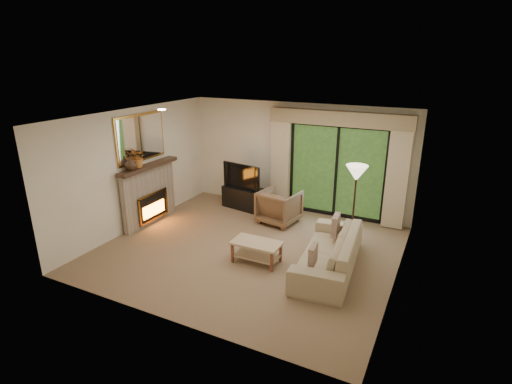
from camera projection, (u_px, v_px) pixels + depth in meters
The scene contains 22 objects.
floor at pixel (249, 249), 7.88m from camera, with size 5.50×5.50×0.00m, color #866A50.
ceiling at pixel (248, 117), 7.04m from camera, with size 5.50×5.50×0.00m, color white.
wall_back at pixel (297, 158), 9.57m from camera, with size 5.00×5.00×0.00m, color silver.
wall_front at pixel (163, 239), 5.34m from camera, with size 5.00×5.00×0.00m, color silver.
wall_left at pixel (136, 169), 8.62m from camera, with size 5.00×5.00×0.00m, color silver.
wall_right at pixel (403, 211), 6.30m from camera, with size 5.00×5.00×0.00m, color silver.
fireplace at pixel (149, 194), 8.94m from camera, with size 0.24×1.70×1.37m, color gray, non-canonical shape.
mirror at pixel (141, 138), 8.56m from camera, with size 0.07×1.45×1.02m, color #B87D32, non-canonical shape.
sliding_door at pixel (336, 171), 9.17m from camera, with size 2.26×0.10×2.16m, color black, non-canonical shape.
curtain_left at pixel (281, 161), 9.62m from camera, with size 0.45×0.18×2.35m, color #C9B38F.
curtain_right at pixel (398, 176), 8.48m from camera, with size 0.45×0.18×2.35m, color #C9B38F.
cornice at pixel (339, 118), 8.70m from camera, with size 3.20×0.24×0.32m, color tan.
media_console at pixel (244, 198), 9.93m from camera, with size 1.07×0.48×0.53m, color black.
tv at pixel (244, 175), 9.74m from camera, with size 1.08×0.14×0.62m, color black.
armchair at pixel (279, 207), 9.02m from camera, with size 0.81×0.84×0.76m, color brown.
sofa at pixel (329, 251), 7.07m from camera, with size 2.31×0.90×0.67m, color tan.
pillow_near at pixel (313, 255), 6.47m from camera, with size 0.09×0.34×0.34m, color #512D26.
pillow_far at pixel (336, 225), 7.59m from camera, with size 0.10×0.39×0.39m, color #512D26.
coffee_table at pixel (257, 252), 7.33m from camera, with size 0.90×0.49×0.40m, color tan, non-canonical shape.
floor_lamp at pixel (354, 204), 7.98m from camera, with size 0.43×0.43×1.61m, color #FFEDC8, non-canonical shape.
vase at pixel (131, 163), 8.25m from camera, with size 0.26×0.26×0.27m, color #37251A.
branches at pixel (138, 157), 8.41m from camera, with size 0.39×0.34×0.43m, color #C5772C.
Camera 1 is at (3.28, -6.28, 3.63)m, focal length 28.00 mm.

